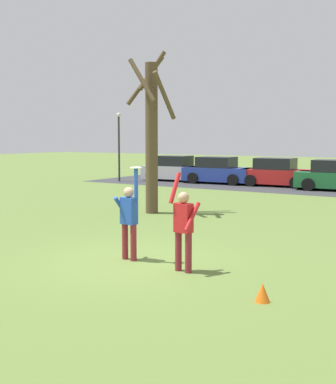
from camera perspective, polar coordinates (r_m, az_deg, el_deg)
ground_plane at (r=11.27m, az=-3.96°, el=-7.85°), size 120.00×120.00×0.00m
person_catcher at (r=11.16m, az=-4.49°, el=-2.85°), size 0.56×0.49×2.08m
person_defender at (r=10.16m, az=1.78°, el=-3.75°), size 0.58×0.49×2.04m
frisbee_disc at (r=10.88m, az=-3.69°, el=2.80°), size 0.25×0.25×0.02m
parked_car_silver at (r=31.50m, az=0.79°, el=2.61°), size 4.20×2.23×1.59m
parked_car_blue at (r=29.89m, az=5.76°, el=2.38°), size 4.20×2.23×1.59m
parked_car_red at (r=28.73m, az=12.37°, el=2.11°), size 4.20×2.23×1.59m
parking_strip at (r=27.87m, az=15.38°, el=0.41°), size 26.21×6.40×0.01m
bare_tree_tall at (r=18.00m, az=-1.91°, el=7.04°), size 1.72×1.70×5.87m
lamppost_by_lot at (r=31.11m, az=-5.65°, el=5.96°), size 0.28×0.28×4.26m
field_cone_orange at (r=8.65m, az=10.78°, el=-11.25°), size 0.26×0.26×0.32m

